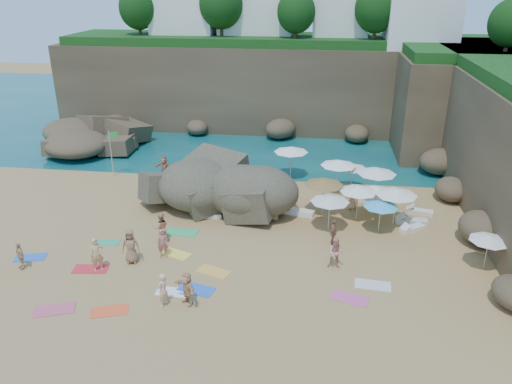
# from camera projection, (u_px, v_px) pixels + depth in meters

# --- Properties ---
(ground) EXTENTS (120.00, 120.00, 0.00)m
(ground) POSITION_uv_depth(u_px,v_px,m) (214.00, 243.00, 28.20)
(ground) COLOR tan
(ground) RESTS_ON ground
(seawater) EXTENTS (120.00, 120.00, 0.00)m
(seawater) POSITION_uv_depth(u_px,v_px,m) (270.00, 113.00, 55.53)
(seawater) COLOR #0C4751
(seawater) RESTS_ON ground
(cliff_back) EXTENTS (44.00, 8.00, 8.00)m
(cliff_back) POSITION_uv_depth(u_px,v_px,m) (285.00, 86.00, 49.16)
(cliff_back) COLOR brown
(cliff_back) RESTS_ON ground
(cliff_corner) EXTENTS (10.00, 12.00, 8.00)m
(cliff_corner) POSITION_uv_depth(u_px,v_px,m) (455.00, 102.00, 42.82)
(cliff_corner) COLOR brown
(cliff_corner) RESTS_ON ground
(rock_promontory) EXTENTS (12.00, 7.00, 2.00)m
(rock_promontory) POSITION_uv_depth(u_px,v_px,m) (130.00, 148.00, 44.09)
(rock_promontory) COLOR brown
(rock_promontory) RESTS_ON ground
(clifftop_buildings) EXTENTS (28.48, 9.48, 7.00)m
(clifftop_buildings) POSITION_uv_depth(u_px,v_px,m) (297.00, 8.00, 46.91)
(clifftop_buildings) COLOR white
(clifftop_buildings) RESTS_ON cliff_back
(clifftop_trees) EXTENTS (35.60, 23.82, 4.40)m
(clifftop_trees) POSITION_uv_depth(u_px,v_px,m) (315.00, 12.00, 40.97)
(clifftop_trees) COLOR #11380F
(clifftop_trees) RESTS_ON ground
(marina_masts) EXTENTS (3.10, 0.10, 6.00)m
(marina_masts) POSITION_uv_depth(u_px,v_px,m) (125.00, 82.00, 56.32)
(marina_masts) COLOR white
(marina_masts) RESTS_ON ground
(rock_outcrop) EXTENTS (10.42, 9.17, 3.47)m
(rock_outcrop) POSITION_uv_depth(u_px,v_px,m) (205.00, 213.00, 31.87)
(rock_outcrop) COLOR brown
(rock_outcrop) RESTS_ON ground
(flag_pole) EXTENTS (0.69, 0.15, 3.57)m
(flag_pole) POSITION_uv_depth(u_px,v_px,m) (112.00, 148.00, 36.84)
(flag_pole) COLOR silver
(flag_pole) RESTS_ON ground
(parasol_0) EXTENTS (2.46, 2.46, 2.33)m
(parasol_0) POSITION_uv_depth(u_px,v_px,m) (339.00, 163.00, 34.20)
(parasol_0) COLOR silver
(parasol_0) RESTS_ON ground
(parasol_1) EXTENTS (2.54, 2.54, 2.40)m
(parasol_1) POSITION_uv_depth(u_px,v_px,m) (291.00, 149.00, 36.69)
(parasol_1) COLOR silver
(parasol_1) RESTS_ON ground
(parasol_2) EXTENTS (2.49, 2.49, 2.36)m
(parasol_2) POSITION_uv_depth(u_px,v_px,m) (397.00, 192.00, 29.49)
(parasol_2) COLOR silver
(parasol_2) RESTS_ON ground
(parasol_3) EXTENTS (2.05, 2.05, 1.94)m
(parasol_3) POSITION_uv_depth(u_px,v_px,m) (352.00, 166.00, 34.66)
(parasol_3) COLOR silver
(parasol_3) RESTS_ON ground
(parasol_4) EXTENTS (2.04, 2.04, 1.93)m
(parasol_4) POSITION_uv_depth(u_px,v_px,m) (377.00, 189.00, 30.90)
(parasol_4) COLOR silver
(parasol_4) RESTS_ON ground
(parasol_5) EXTENTS (2.34, 2.34, 2.21)m
(parasol_5) POSITION_uv_depth(u_px,v_px,m) (359.00, 189.00, 30.27)
(parasol_5) COLOR silver
(parasol_5) RESTS_ON ground
(parasol_6) EXTENTS (2.49, 2.49, 2.36)m
(parasol_6) POSITION_uv_depth(u_px,v_px,m) (324.00, 182.00, 30.95)
(parasol_6) COLOR silver
(parasol_6) RESTS_ON ground
(parasol_7) EXTENTS (2.57, 2.57, 2.43)m
(parasol_7) POSITION_uv_depth(u_px,v_px,m) (377.00, 171.00, 32.52)
(parasol_7) COLOR silver
(parasol_7) RESTS_ON ground
(parasol_9) EXTENTS (2.31, 2.31, 2.18)m
(parasol_9) POSITION_uv_depth(u_px,v_px,m) (330.00, 199.00, 28.97)
(parasol_9) COLOR silver
(parasol_9) RESTS_ON ground
(parasol_10) EXTENTS (2.04, 2.04, 1.93)m
(parasol_10) POSITION_uv_depth(u_px,v_px,m) (381.00, 204.00, 28.81)
(parasol_10) COLOR silver
(parasol_10) RESTS_ON ground
(parasol_11) EXTENTS (2.00, 2.00, 1.89)m
(parasol_11) POSITION_uv_depth(u_px,v_px,m) (490.00, 238.00, 25.16)
(parasol_11) COLOR silver
(parasol_11) RESTS_ON ground
(lounger_0) EXTENTS (1.71, 0.83, 0.26)m
(lounger_0) POSITION_uv_depth(u_px,v_px,m) (208.00, 215.00, 31.26)
(lounger_0) COLOR white
(lounger_0) RESTS_ON ground
(lounger_1) EXTENTS (2.05, 1.07, 0.30)m
(lounger_1) POSITION_uv_depth(u_px,v_px,m) (299.00, 212.00, 31.63)
(lounger_1) COLOR white
(lounger_1) RESTS_ON ground
(lounger_2) EXTENTS (1.60, 1.34, 0.25)m
(lounger_2) POSITION_uv_depth(u_px,v_px,m) (412.00, 228.00, 29.62)
(lounger_2) COLOR white
(lounger_2) RESTS_ON ground
(lounger_3) EXTENTS (2.07, 0.99, 0.31)m
(lounger_3) POSITION_uv_depth(u_px,v_px,m) (373.00, 200.00, 33.39)
(lounger_3) COLOR white
(lounger_3) RESTS_ON ground
(lounger_4) EXTENTS (1.76, 0.95, 0.26)m
(lounger_4) POSITION_uv_depth(u_px,v_px,m) (419.00, 212.00, 31.74)
(lounger_4) COLOR silver
(lounger_4) RESTS_ON ground
(lounger_5) EXTENTS (1.91, 0.70, 0.29)m
(lounger_5) POSITION_uv_depth(u_px,v_px,m) (411.00, 221.00, 30.45)
(lounger_5) COLOR silver
(lounger_5) RESTS_ON ground
(towel_0) EXTENTS (1.77, 1.22, 0.03)m
(towel_0) POSITION_uv_depth(u_px,v_px,m) (30.00, 257.00, 26.75)
(towel_0) COLOR blue
(towel_0) RESTS_ON ground
(towel_1) EXTENTS (1.97, 1.45, 0.03)m
(towel_1) POSITION_uv_depth(u_px,v_px,m) (54.00, 310.00, 22.53)
(towel_1) COLOR #CA4E65
(towel_1) RESTS_ON ground
(towel_2) EXTENTS (1.83, 1.31, 0.03)m
(towel_2) POSITION_uv_depth(u_px,v_px,m) (110.00, 311.00, 22.45)
(towel_2) COLOR #FB5527
(towel_2) RESTS_ON ground
(towel_3) EXTENTS (1.64, 1.02, 0.03)m
(towel_3) POSITION_uv_depth(u_px,v_px,m) (106.00, 243.00, 28.25)
(towel_3) COLOR #2EA26A
(towel_3) RESTS_ON ground
(towel_4) EXTENTS (1.86, 1.38, 0.03)m
(towel_4) POSITION_uv_depth(u_px,v_px,m) (213.00, 272.00, 25.47)
(towel_4) COLOR gold
(towel_4) RESTS_ON ground
(towel_5) EXTENTS (1.56, 0.83, 0.03)m
(towel_5) POSITION_uv_depth(u_px,v_px,m) (172.00, 292.00, 23.82)
(towel_5) COLOR white
(towel_5) RESTS_ON ground
(towel_7) EXTENTS (1.86, 1.10, 0.03)m
(towel_7) POSITION_uv_depth(u_px,v_px,m) (91.00, 269.00, 25.70)
(towel_7) COLOR red
(towel_7) RESTS_ON ground
(towel_8) EXTENTS (1.92, 1.29, 0.03)m
(towel_8) POSITION_uv_depth(u_px,v_px,m) (196.00, 289.00, 24.03)
(towel_8) COLOR blue
(towel_8) RESTS_ON ground
(towel_9) EXTENTS (1.88, 1.34, 0.03)m
(towel_9) POSITION_uv_depth(u_px,v_px,m) (350.00, 298.00, 23.33)
(towel_9) COLOR #D2518B
(towel_9) RESTS_ON ground
(towel_11) EXTENTS (1.99, 1.05, 0.03)m
(towel_11) POSITION_uv_depth(u_px,v_px,m) (181.00, 232.00, 29.41)
(towel_11) COLOR #34B663
(towel_11) RESTS_ON ground
(towel_12) EXTENTS (1.81, 1.34, 0.03)m
(towel_12) POSITION_uv_depth(u_px,v_px,m) (176.00, 254.00, 27.11)
(towel_12) COLOR yellow
(towel_12) RESTS_ON ground
(towel_13) EXTENTS (1.81, 1.03, 0.03)m
(towel_13) POSITION_uv_depth(u_px,v_px,m) (373.00, 285.00, 24.35)
(towel_13) COLOR silver
(towel_13) RESTS_ON ground
(person_stand_0) EXTENTS (0.80, 0.76, 1.83)m
(person_stand_0) POSITION_uv_depth(u_px,v_px,m) (97.00, 255.00, 25.27)
(person_stand_0) COLOR tan
(person_stand_0) RESTS_ON ground
(person_stand_1) EXTENTS (1.05, 0.96, 1.74)m
(person_stand_1) POSITION_uv_depth(u_px,v_px,m) (161.00, 228.00, 28.10)
(person_stand_1) COLOR tan
(person_stand_1) RESTS_ON ground
(person_stand_2) EXTENTS (1.15, 0.80, 1.64)m
(person_stand_2) POSITION_uv_depth(u_px,v_px,m) (231.00, 165.00, 37.65)
(person_stand_2) COLOR tan
(person_stand_2) RESTS_ON ground
(person_stand_3) EXTENTS (0.57, 1.00, 1.60)m
(person_stand_3) POSITION_uv_depth(u_px,v_px,m) (334.00, 232.00, 27.71)
(person_stand_3) COLOR #98654C
(person_stand_3) RESTS_ON ground
(person_stand_4) EXTENTS (0.96, 0.87, 1.74)m
(person_stand_4) POSITION_uv_depth(u_px,v_px,m) (352.00, 197.00, 32.06)
(person_stand_4) COLOR tan
(person_stand_4) RESTS_ON ground
(person_stand_5) EXTENTS (1.61, 0.51, 1.72)m
(person_stand_5) POSITION_uv_depth(u_px,v_px,m) (164.00, 167.00, 37.14)
(person_stand_5) COLOR #B27659
(person_stand_5) RESTS_ON ground
(person_stand_6) EXTENTS (0.59, 0.71, 1.67)m
(person_stand_6) POSITION_uv_depth(u_px,v_px,m) (163.00, 290.00, 22.55)
(person_stand_6) COLOR #FAB88E
(person_stand_6) RESTS_ON ground
(person_lie_1) EXTENTS (1.52, 1.66, 0.35)m
(person_lie_1) POSITION_uv_depth(u_px,v_px,m) (22.00, 265.00, 25.73)
(person_lie_1) COLOR tan
(person_lie_1) RESTS_ON ground
(person_lie_2) EXTENTS (1.23, 2.00, 0.50)m
(person_lie_2) POSITION_uv_depth(u_px,v_px,m) (132.00, 258.00, 26.23)
(person_lie_2) COLOR #8B6545
(person_lie_2) RESTS_ON ground
(person_lie_3) EXTENTS (2.18, 2.19, 0.43)m
(person_lie_3) POSITION_uv_depth(u_px,v_px,m) (188.00, 300.00, 22.90)
(person_lie_3) COLOR tan
(person_lie_3) RESTS_ON ground
(person_lie_4) EXTENTS (1.09, 1.70, 0.38)m
(person_lie_4) POSITION_uv_depth(u_px,v_px,m) (164.00, 254.00, 26.78)
(person_lie_4) COLOR #AA6155
(person_lie_4) RESTS_ON ground
(person_lie_5) EXTENTS (0.94, 1.73, 0.63)m
(person_lie_5) POSITION_uv_depth(u_px,v_px,m) (335.00, 262.00, 25.73)
(person_lie_5) COLOR #DE907E
(person_lie_5) RESTS_ON ground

